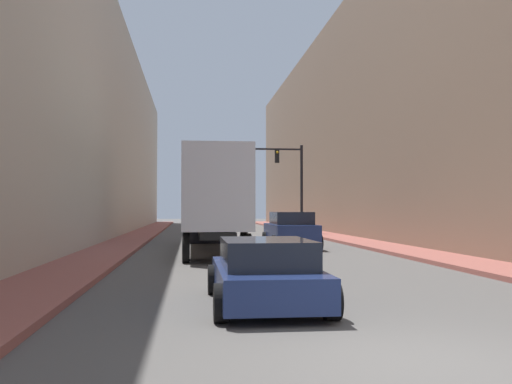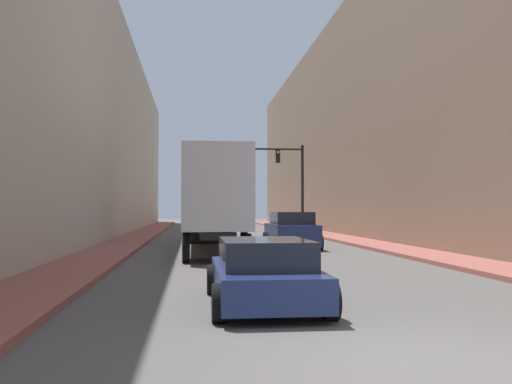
% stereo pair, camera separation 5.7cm
% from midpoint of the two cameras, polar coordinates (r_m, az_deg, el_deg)
% --- Properties ---
extents(ground_plane, '(200.00, 200.00, 0.00)m').
position_cam_midpoint_polar(ground_plane, '(7.41, 16.49, -16.13)').
color(ground_plane, '#565451').
extents(sidewalk_right, '(2.18, 80.00, 0.15)m').
position_cam_midpoint_polar(sidewalk_right, '(37.74, 7.45, -4.38)').
color(sidewalk_right, '#9E564C').
rests_on(sidewalk_right, ground).
extents(sidewalk_left, '(2.18, 80.00, 0.15)m').
position_cam_midpoint_polar(sidewalk_left, '(36.82, -11.74, -4.43)').
color(sidewalk_left, '#9E564C').
rests_on(sidewalk_left, ground).
extents(building_right, '(6.00, 80.00, 15.84)m').
position_cam_midpoint_polar(building_right, '(39.35, 13.25, 7.22)').
color(building_right, '#846B56').
rests_on(building_right, ground).
extents(building_left, '(6.00, 80.00, 14.63)m').
position_cam_midpoint_polar(building_left, '(37.78, -17.90, 6.70)').
color(building_left, '#BCB29E').
rests_on(building_left, ground).
extents(semi_truck, '(2.41, 14.08, 4.07)m').
position_cam_midpoint_polar(semi_truck, '(25.53, -4.41, -0.61)').
color(semi_truck, silver).
rests_on(semi_truck, ground).
extents(sedan_car, '(2.09, 4.43, 1.28)m').
position_cam_midpoint_polar(sedan_car, '(11.03, 0.93, -8.15)').
color(sedan_car, navy).
rests_on(sedan_car, ground).
extents(suv_car, '(2.20, 4.66, 1.71)m').
position_cam_midpoint_polar(suv_car, '(26.86, 3.59, -3.91)').
color(suv_car, navy).
rests_on(suv_car, ground).
extents(traffic_signal_gantry, '(5.37, 0.35, 6.36)m').
position_cam_midpoint_polar(traffic_signal_gantry, '(40.22, 3.01, 1.88)').
color(traffic_signal_gantry, black).
rests_on(traffic_signal_gantry, ground).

